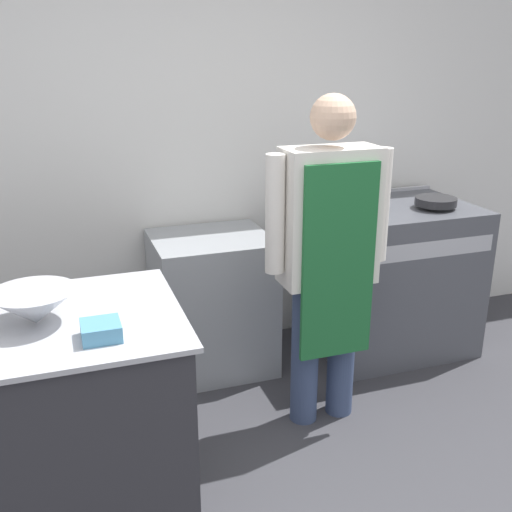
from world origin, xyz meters
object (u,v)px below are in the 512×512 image
mixing_bowl (34,307)px  stock_pot (356,181)px  fridge_unit (212,303)px  plastic_tub (101,331)px  person_cook (328,247)px  saute_pan (436,201)px  stove (391,277)px

mixing_bowl → stock_pot: 2.16m
fridge_unit → plastic_tub: 1.54m
person_cook → mixing_bowl: (-1.33, -0.35, 0.02)m
saute_pan → person_cook: bearing=-152.9°
mixing_bowl → person_cook: bearing=14.6°
fridge_unit → mixing_bowl: size_ratio=2.68×
mixing_bowl → stove: bearing=24.7°
plastic_tub → stock_pot: (1.66, 1.29, 0.15)m
fridge_unit → mixing_bowl: mixing_bowl is taller
fridge_unit → plastic_tub: size_ratio=6.21×
stove → saute_pan: size_ratio=3.85×
stock_pot → saute_pan: size_ratio=1.06×
fridge_unit → person_cook: size_ratio=0.50×
saute_pan → fridge_unit: bearing=170.3°
stock_pot → person_cook: bearing=-126.0°
plastic_tub → saute_pan: saute_pan is taller
fridge_unit → saute_pan: (1.34, -0.23, 0.57)m
stove → saute_pan: bearing=-34.1°
stove → plastic_tub: 2.25m
stock_pot → plastic_tub: bearing=-142.2°
plastic_tub → saute_pan: 2.30m
mixing_bowl → saute_pan: (2.27, 0.83, 0.01)m
mixing_bowl → stock_pot: (1.87, 1.09, 0.11)m
fridge_unit → person_cook: (0.40, -0.71, 0.53)m
fridge_unit → saute_pan: 1.47m
stove → stock_pot: bearing=148.6°
stove → fridge_unit: bearing=174.9°
plastic_tub → stock_pot: size_ratio=0.50×
stove → person_cook: person_cook is taller
person_cook → mixing_bowl: size_ratio=5.40×
fridge_unit → plastic_tub: (-0.72, -1.26, 0.52)m
fridge_unit → stock_pot: 1.15m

